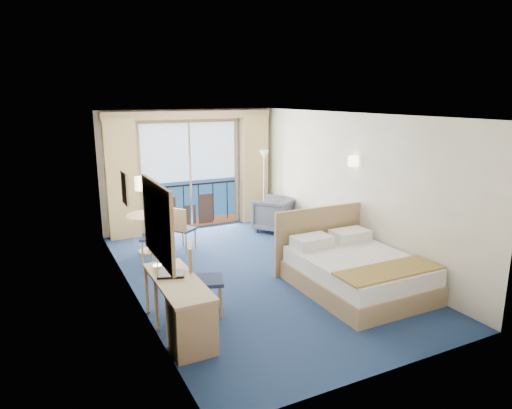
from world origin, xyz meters
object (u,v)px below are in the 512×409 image
nightstand (332,241)px  desk_chair (200,275)px  round_table (149,224)px  bed (355,270)px  table_chair_a (181,227)px  armchair (274,214)px  table_chair_b (156,233)px  desk (189,317)px  floor_lamp (264,169)px

nightstand → desk_chair: bearing=-159.2°
desk_chair → round_table: (0.01, 2.94, -0.01)m
bed → nightstand: bed is taller
round_table → table_chair_a: table_chair_a is taller
armchair → round_table: armchair is taller
nightstand → table_chair_b: size_ratio=0.60×
armchair → desk: 5.11m
floor_lamp → desk: size_ratio=1.14×
nightstand → table_chair_b: 3.30m
nightstand → desk: size_ratio=0.37×
nightstand → floor_lamp: bearing=93.0°
round_table → table_chair_a: bearing=-22.2°
armchair → table_chair_a: (-2.31, -0.43, 0.12)m
table_chair_b → desk: bearing=-56.5°
table_chair_a → round_table: bearing=32.2°
armchair → round_table: 2.90m
table_chair_a → table_chair_b: bearing=84.0°
desk → table_chair_b: bearing=82.3°
table_chair_b → table_chair_a: bearing=70.8°
desk_chair → table_chair_a: (0.58, 2.71, -0.09)m
armchair → desk_chair: bearing=10.9°
table_chair_a → nightstand: bearing=-157.5°
armchair → desk: (-3.32, -3.89, 0.02)m
floor_lamp → table_chair_a: (-2.35, -1.02, -0.83)m
nightstand → floor_lamp: size_ratio=0.33×
table_chair_a → table_chair_b: 0.67m
bed → table_chair_a: bearing=122.4°
table_chair_b → desk_chair: bearing=-48.9°
table_chair_b → nightstand: bearing=19.6°
bed → desk: bed is taller
bed → desk_chair: (-2.47, 0.27, 0.27)m
bed → desk: 2.93m
desk_chair → table_chair_b: 2.38m
armchair → table_chair_a: table_chair_a is taller
desk → table_chair_b: table_chair_b is taller
armchair → table_chair_b: size_ratio=0.87×
bed → desk_chair: bed is taller
desk_chair → desk: bearing=169.6°
floor_lamp → desk: (-3.35, -4.48, -0.93)m
desk → table_chair_b: size_ratio=1.60×
armchair → desk_chair: size_ratio=0.80×
nightstand → round_table: round_table is taller
nightstand → floor_lamp: floor_lamp is taller
armchair → table_chair_b: 3.00m
bed → table_chair_a: (-1.88, 2.97, 0.19)m
nightstand → table_chair_b: table_chair_b is taller
desk → floor_lamp: bearing=53.2°
floor_lamp → desk_chair: (-2.93, -3.73, -0.75)m
armchair → floor_lamp: (0.03, 0.59, 0.95)m
floor_lamp → desk_chair: floor_lamp is taller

